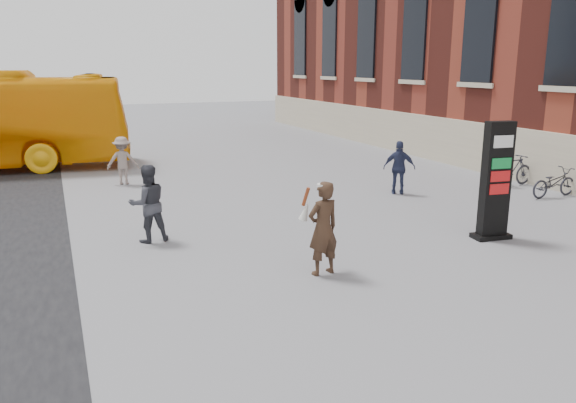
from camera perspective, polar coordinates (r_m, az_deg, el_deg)
name	(u,v)px	position (r m, az deg, el deg)	size (l,w,h in m)	color
ground	(356,272)	(10.95, 6.89, -7.13)	(100.00, 100.00, 0.00)	#9E9EA3
info_pylon	(496,181)	(13.43, 20.35, 1.95)	(0.91, 0.54, 2.68)	black
woman	(323,227)	(10.53, 3.55, -2.61)	(0.76, 0.71, 1.80)	#392819
pedestrian_a	(148,204)	(12.86, -14.03, -0.20)	(0.85, 0.66, 1.75)	#383A41
pedestrian_b	(123,161)	(19.38, -16.46, 4.00)	(1.02, 0.59, 1.59)	gray
pedestrian_c	(399,168)	(17.51, 11.24, 3.39)	(0.96, 0.40, 1.64)	#2A3151
bike_6	(554,183)	(18.62, 25.41, 1.75)	(0.59, 1.69, 0.89)	#26272F
bike_7	(512,170)	(19.75, 21.82, 2.95)	(0.49, 1.74, 1.05)	#26272F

